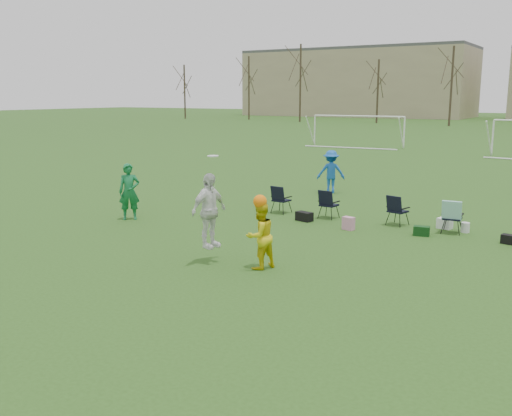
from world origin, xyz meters
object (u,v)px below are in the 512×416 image
Objects in this scene: center_contest at (232,222)px; fielder_green_near at (129,192)px; goal_left at (358,122)px; fielder_blue at (331,172)px.

fielder_green_near is at bearing 156.52° from center_contest.
goal_left is (-3.75, 29.48, 0.99)m from fielder_green_near.
center_contest reaches higher than fielder_blue.
goal_left is (-7.26, 21.23, 1.03)m from fielder_blue.
fielder_blue is 22.46m from goal_left.
fielder_green_near is 6.32m from center_contest.
fielder_blue is at bearing 101.99° from center_contest.
goal_left is at bearing 56.14° from fielder_green_near.
center_contest is (5.79, -2.52, 0.15)m from fielder_green_near.
goal_left is at bearing -100.97° from fielder_blue.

